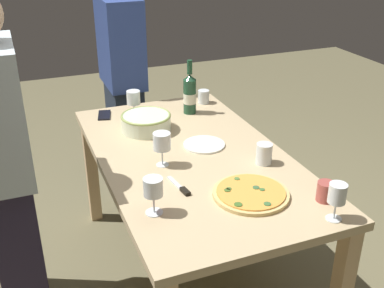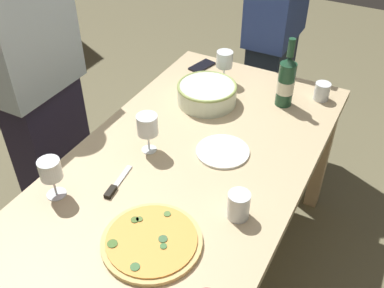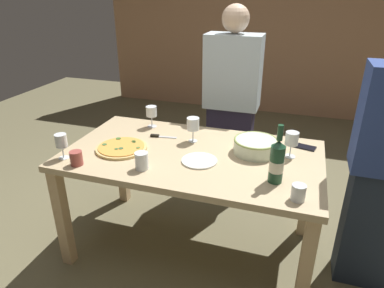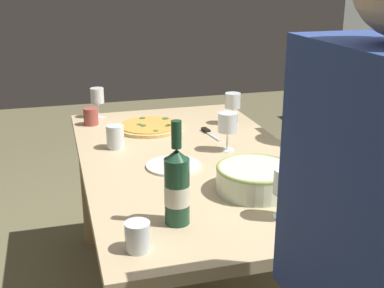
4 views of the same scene
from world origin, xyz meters
name	(u,v)px [view 1 (image 1 of 4)]	position (x,y,z in m)	size (l,w,h in m)	color
ground_plane	(192,272)	(0.00, 0.00, 0.00)	(8.00, 8.00, 0.00)	#6B6547
dining_table	(192,171)	(0.00, 0.00, 0.66)	(1.60, 0.90, 0.75)	tan
pizza	(251,193)	(-0.45, -0.09, 0.76)	(0.33, 0.33, 0.03)	#D9B870
serving_bowl	(146,122)	(0.38, 0.12, 0.80)	(0.28, 0.28, 0.09)	silver
wine_bottle	(190,94)	(0.53, -0.20, 0.87)	(0.08, 0.08, 0.33)	#1E472D
wine_glass_near_pizza	(337,194)	(-0.72, -0.31, 0.86)	(0.07, 0.07, 0.16)	white
wine_glass_by_bottle	(153,189)	(-0.42, 0.33, 0.86)	(0.08, 0.08, 0.16)	white
wine_glass_far_left	(162,142)	(-0.05, 0.17, 0.87)	(0.08, 0.08, 0.17)	white
wine_glass_far_right	(133,99)	(0.59, 0.13, 0.86)	(0.08, 0.08, 0.16)	white
cup_amber	(264,154)	(-0.21, -0.29, 0.80)	(0.08, 0.08, 0.10)	white
cup_ceramic	(325,191)	(-0.59, -0.36, 0.79)	(0.07, 0.07, 0.09)	#A74B43
cup_spare	(204,97)	(0.66, -0.34, 0.79)	(0.07, 0.07, 0.08)	white
side_plate	(204,145)	(0.08, -0.10, 0.76)	(0.22, 0.22, 0.01)	white
cell_phone	(104,115)	(0.67, 0.30, 0.76)	(0.07, 0.14, 0.01)	black
pizza_knife	(181,188)	(-0.29, 0.17, 0.76)	(0.19, 0.05, 0.02)	silver
person_host	(5,172)	(0.07, 0.87, 0.80)	(0.45, 0.24, 1.59)	#272137
person_guest_left	(123,82)	(1.13, 0.07, 0.79)	(0.43, 0.24, 1.58)	#212B3B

